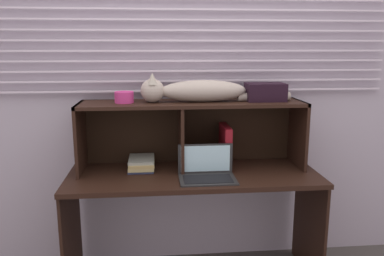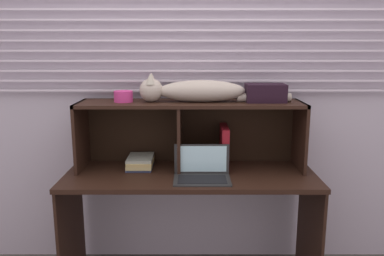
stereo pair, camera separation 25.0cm
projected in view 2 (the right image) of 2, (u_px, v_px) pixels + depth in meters
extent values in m
cube|color=#B7ACBA|center=(192.00, 91.00, 2.74)|extent=(4.40, 0.04, 2.50)
cube|color=silver|center=(192.00, 90.00, 2.69)|extent=(2.75, 0.02, 0.01)
cube|color=silver|center=(192.00, 81.00, 2.68)|extent=(2.75, 0.02, 0.01)
cube|color=silver|center=(192.00, 71.00, 2.66)|extent=(2.75, 0.02, 0.01)
cube|color=silver|center=(192.00, 61.00, 2.65)|extent=(2.75, 0.02, 0.01)
cube|color=silver|center=(192.00, 51.00, 2.63)|extent=(2.75, 0.02, 0.01)
cube|color=silver|center=(192.00, 40.00, 2.62)|extent=(2.75, 0.02, 0.01)
cube|color=silver|center=(192.00, 30.00, 2.61)|extent=(2.75, 0.02, 0.01)
cube|color=silver|center=(192.00, 20.00, 2.59)|extent=(2.75, 0.02, 0.01)
cube|color=silver|center=(192.00, 9.00, 2.58)|extent=(2.75, 0.02, 0.01)
cube|color=black|center=(192.00, 175.00, 2.52)|extent=(1.61, 0.59, 0.03)
cube|color=black|center=(73.00, 229.00, 2.60)|extent=(0.02, 0.53, 0.73)
cube|color=black|center=(311.00, 230.00, 2.59)|extent=(0.02, 0.53, 0.73)
cube|color=black|center=(192.00, 104.00, 2.54)|extent=(1.47, 0.35, 0.02)
cube|color=black|center=(83.00, 135.00, 2.58)|extent=(0.02, 0.35, 0.45)
cube|color=black|center=(301.00, 135.00, 2.58)|extent=(0.02, 0.35, 0.45)
cube|color=black|center=(181.00, 137.00, 2.58)|extent=(0.02, 0.33, 0.43)
cube|color=black|center=(192.00, 130.00, 2.74)|extent=(1.47, 0.01, 0.45)
ellipsoid|color=#B6A697|center=(203.00, 91.00, 2.52)|extent=(0.56, 0.16, 0.14)
sphere|color=#B6A697|center=(153.00, 90.00, 2.52)|extent=(0.15, 0.15, 0.15)
cone|color=#B1A895|center=(152.00, 79.00, 2.47)|extent=(0.07, 0.07, 0.07)
cone|color=#B5A694|center=(153.00, 78.00, 2.54)|extent=(0.07, 0.07, 0.07)
cylinder|color=#B6A697|center=(265.00, 98.00, 2.53)|extent=(0.35, 0.06, 0.06)
cube|color=#282828|center=(204.00, 180.00, 2.38)|extent=(0.35, 0.23, 0.01)
cube|color=#282828|center=(203.00, 159.00, 2.46)|extent=(0.35, 0.01, 0.19)
cube|color=#B2E0EA|center=(203.00, 159.00, 2.46)|extent=(0.31, 0.00, 0.17)
cube|color=black|center=(204.00, 179.00, 2.36)|extent=(0.29, 0.16, 0.00)
cube|color=maroon|center=(226.00, 147.00, 2.60)|extent=(0.05, 0.26, 0.29)
cube|color=#3A4976|center=(142.00, 166.00, 2.63)|extent=(0.17, 0.23, 0.02)
cube|color=tan|center=(142.00, 164.00, 2.62)|extent=(0.17, 0.23, 0.02)
cube|color=tan|center=(142.00, 161.00, 2.61)|extent=(0.17, 0.23, 0.02)
cube|color=gray|center=(142.00, 158.00, 2.62)|extent=(0.17, 0.23, 0.02)
cylinder|color=#CA357D|center=(125.00, 96.00, 2.53)|extent=(0.12, 0.12, 0.07)
cube|color=black|center=(267.00, 93.00, 2.52)|extent=(0.25, 0.16, 0.12)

